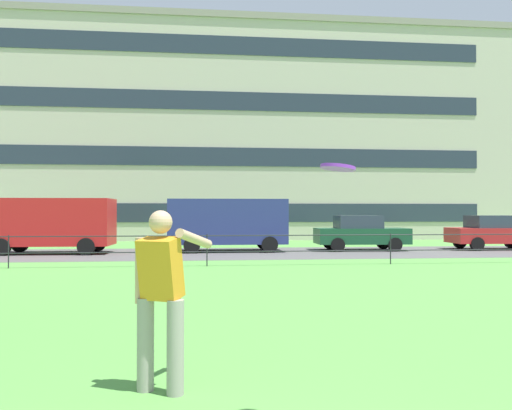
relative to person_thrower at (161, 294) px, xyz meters
The scene contains 9 objects.
street_strip 16.17m from the person_thrower, 88.09° to the left, with size 80.00×6.22×0.01m, color #565454.
park_fence 11.16m from the person_thrower, 87.23° to the left, with size 35.54×0.04×1.00m.
person_thrower is the anchor object (origin of this frame).
frisbee 2.08m from the person_thrower, 36.73° to the right, with size 0.33×0.33×0.06m.
panel_van_left 17.65m from the person_thrower, 109.08° to the left, with size 5.05×2.21×2.24m.
panel_van_far_right 17.17m from the person_thrower, 85.03° to the left, with size 5.01×2.12×2.24m.
car_dark_green_center 18.62m from the person_thrower, 66.77° to the left, with size 4.06×1.94×1.54m.
car_red_right 21.74m from the person_thrower, 51.52° to the left, with size 4.06×1.93×1.54m.
apartment_building_background 32.91m from the person_thrower, 87.76° to the left, with size 38.54×14.47×13.62m.
Camera 1 is at (-0.16, -1.12, 1.68)m, focal length 35.90 mm.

